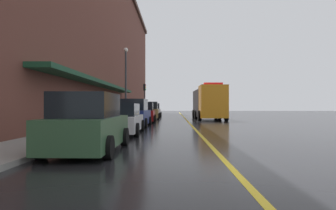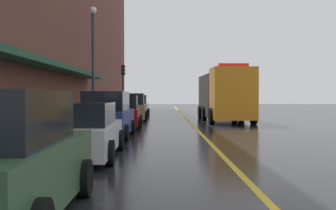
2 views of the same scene
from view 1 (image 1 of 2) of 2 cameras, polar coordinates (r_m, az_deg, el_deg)
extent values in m
plane|color=black|center=(31.88, 3.45, -2.77)|extent=(112.00, 112.00, 0.00)
cube|color=gray|center=(32.22, -7.64, -2.61)|extent=(2.40, 70.00, 0.15)
cube|color=gold|center=(31.88, 3.45, -2.76)|extent=(0.16, 70.00, 0.01)
cube|color=brown|center=(33.70, -19.23, 12.48)|extent=(10.68, 64.00, 17.64)
cube|color=#19472D|center=(23.54, -12.54, 3.89)|extent=(1.20, 22.40, 0.24)
cube|color=#2D5133|center=(9.39, -15.22, -5.03)|extent=(1.80, 4.25, 0.90)
cube|color=black|center=(9.15, -15.58, -0.05)|extent=(1.61, 2.34, 0.73)
cylinder|color=black|center=(10.93, -17.86, -5.94)|extent=(0.22, 0.64, 0.64)
cylinder|color=black|center=(10.50, -8.48, -6.19)|extent=(0.22, 0.64, 0.64)
cylinder|color=black|center=(8.50, -23.59, -7.58)|extent=(0.22, 0.64, 0.64)
cylinder|color=black|center=(7.93, -11.57, -8.12)|extent=(0.22, 0.64, 0.64)
cube|color=silver|center=(15.11, -9.04, -3.49)|extent=(1.90, 4.79, 0.75)
cube|color=black|center=(14.85, -9.18, -0.91)|extent=(1.68, 2.65, 0.61)
cylinder|color=black|center=(16.73, -11.35, -3.96)|extent=(0.23, 0.64, 0.64)
cylinder|color=black|center=(16.47, -5.09, -4.03)|extent=(0.23, 0.64, 0.64)
cylinder|color=black|center=(13.86, -13.73, -4.74)|extent=(0.23, 0.64, 0.64)
cylinder|color=black|center=(13.55, -6.18, -4.85)|extent=(0.23, 0.64, 0.64)
cube|color=navy|center=(20.40, -6.49, -2.37)|extent=(1.85, 4.55, 0.95)
cube|color=black|center=(20.16, -6.59, 0.06)|extent=(1.64, 2.51, 0.78)
cylinder|color=black|center=(21.94, -8.26, -3.08)|extent=(0.23, 0.64, 0.64)
cylinder|color=black|center=(21.69, -3.59, -3.11)|extent=(0.23, 0.64, 0.64)
cylinder|color=black|center=(19.20, -9.77, -3.49)|extent=(0.23, 0.64, 0.64)
cylinder|color=black|center=(18.91, -4.44, -3.54)|extent=(0.23, 0.64, 0.64)
cube|color=maroon|center=(25.80, -4.78, -2.02)|extent=(1.99, 4.80, 0.86)
cube|color=black|center=(25.55, -4.82, -0.28)|extent=(1.74, 2.66, 0.70)
cylinder|color=black|center=(27.35, -6.52, -2.52)|extent=(0.24, 0.65, 0.64)
cylinder|color=black|center=(27.23, -2.61, -2.53)|extent=(0.24, 0.65, 0.64)
cylinder|color=black|center=(24.43, -7.21, -2.79)|extent=(0.24, 0.65, 0.64)
cylinder|color=black|center=(24.29, -2.83, -2.81)|extent=(0.24, 0.65, 0.64)
cube|color=#A5844C|center=(32.24, -3.53, -1.59)|extent=(1.99, 4.69, 0.94)
cube|color=black|center=(32.00, -3.55, -0.07)|extent=(1.74, 2.60, 0.77)
cylinder|color=black|center=(33.74, -4.99, -2.09)|extent=(0.24, 0.65, 0.64)
cylinder|color=black|center=(33.65, -1.82, -2.09)|extent=(0.24, 0.65, 0.64)
cylinder|color=black|center=(30.88, -5.39, -2.26)|extent=(0.24, 0.65, 0.64)
cylinder|color=black|center=(30.78, -1.93, -2.27)|extent=(0.24, 0.65, 0.64)
cube|color=silver|center=(38.13, -2.90, -1.43)|extent=(1.88, 4.62, 0.88)
cube|color=black|center=(37.89, -2.93, -0.23)|extent=(1.68, 2.54, 0.72)
cylinder|color=black|center=(39.63, -4.12, -1.81)|extent=(0.23, 0.64, 0.64)
cylinder|color=black|center=(39.52, -1.43, -1.82)|extent=(0.23, 0.64, 0.64)
cylinder|color=black|center=(36.79, -4.49, -1.93)|extent=(0.23, 0.64, 0.64)
cylinder|color=black|center=(36.67, -1.59, -1.94)|extent=(0.23, 0.64, 0.64)
cube|color=orange|center=(28.02, 8.81, 0.67)|extent=(2.58, 2.36, 3.10)
cube|color=#3F3F42|center=(32.24, 7.59, 0.33)|extent=(2.67, 5.64, 2.85)
cube|color=red|center=(28.10, 8.81, 4.08)|extent=(1.78, 0.65, 0.24)
cylinder|color=black|center=(28.34, 11.34, -2.07)|extent=(0.33, 1.01, 1.00)
cylinder|color=black|center=(27.94, 6.19, -2.10)|extent=(0.33, 1.01, 1.00)
cylinder|color=black|center=(31.77, 10.05, -1.87)|extent=(0.33, 1.01, 1.00)
cylinder|color=black|center=(31.40, 5.46, -1.90)|extent=(0.33, 1.01, 1.00)
cylinder|color=black|center=(33.99, 9.36, -1.77)|extent=(0.33, 1.01, 1.00)
cylinder|color=black|center=(33.65, 5.07, -1.78)|extent=(0.33, 1.01, 1.00)
cylinder|color=#4C4C51|center=(24.12, -8.55, -1.98)|extent=(0.07, 0.07, 1.05)
cube|color=black|center=(24.11, -8.55, -0.40)|extent=(0.14, 0.18, 0.28)
cylinder|color=#4C4C51|center=(29.28, -6.84, -1.67)|extent=(0.07, 0.07, 1.05)
cube|color=black|center=(29.27, -6.84, -0.37)|extent=(0.14, 0.18, 0.28)
cylinder|color=#4C4C51|center=(38.43, -4.94, -1.33)|extent=(0.07, 0.07, 1.05)
cube|color=black|center=(38.43, -4.94, -0.34)|extent=(0.14, 0.18, 0.28)
cylinder|color=#4C4C51|center=(32.16, -6.12, -1.54)|extent=(0.07, 0.07, 1.05)
cube|color=black|center=(32.15, -6.12, -0.36)|extent=(0.14, 0.18, 0.28)
cylinder|color=#33383D|center=(28.59, -8.26, 3.76)|extent=(0.18, 0.18, 6.50)
sphere|color=white|center=(29.04, -8.26, 10.60)|extent=(0.44, 0.44, 0.44)
cylinder|color=#232326|center=(39.94, -4.64, 0.40)|extent=(0.14, 0.14, 3.40)
cube|color=black|center=(40.02, -4.64, 3.48)|extent=(0.28, 0.36, 0.90)
sphere|color=red|center=(40.02, -4.41, 3.91)|extent=(0.16, 0.16, 0.16)
sphere|color=gold|center=(40.00, -4.41, 3.48)|extent=(0.16, 0.16, 0.16)
sphere|color=green|center=(39.99, -4.41, 3.05)|extent=(0.16, 0.16, 0.16)
camera|label=2|loc=(3.34, -5.30, 5.30)|focal=43.90mm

